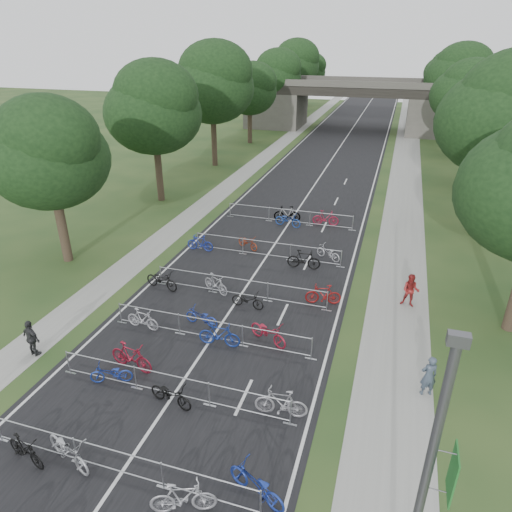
{
  "coord_description": "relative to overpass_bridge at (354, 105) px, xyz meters",
  "views": [
    {
      "loc": [
        7.01,
        -4.56,
        12.39
      ],
      "look_at": [
        0.03,
        17.79,
        1.1
      ],
      "focal_mm": 32.0,
      "sensor_mm": 36.0,
      "label": 1
    }
  ],
  "objects": [
    {
      "name": "bike_26",
      "position": [
        0.07,
        -39.64,
        -3.02
      ],
      "size": [
        2.06,
        1.01,
        1.03
      ],
      "primitive_type": "imported",
      "rotation": [
        0.0,
        0.0,
        1.4
      ],
      "color": "#1A3D93",
      "rests_on": "ground"
    },
    {
      "name": "bike_19",
      "position": [
        4.3,
        -49.41,
        -2.99
      ],
      "size": [
        1.89,
        0.9,
        1.1
      ],
      "primitive_type": "imported",
      "rotation": [
        0.0,
        0.0,
        4.93
      ],
      "color": "maroon",
      "rests_on": "ground"
    },
    {
      "name": "barrier_row_1",
      "position": [
        0.0,
        -61.4,
        -2.99
      ],
      "size": [
        9.7,
        0.08,
        1.1
      ],
      "color": "#A6A9AE",
      "rests_on": "ground"
    },
    {
      "name": "bike_6",
      "position": [
        2.46,
        -61.91,
        -2.95
      ],
      "size": [
        2.0,
        1.21,
        1.16
      ],
      "primitive_type": "imported",
      "rotation": [
        0.0,
        0.0,
        1.94
      ],
      "color": "#A5A5AD",
      "rests_on": "ground"
    },
    {
      "name": "lamppost",
      "position": [
        8.33,
        -63.0,
        0.75
      ],
      "size": [
        0.61,
        0.65,
        8.21
      ],
      "color": "#4C4C51",
      "rests_on": "ground"
    },
    {
      "name": "bike_17",
      "position": [
        -1.35,
        -49.98,
        -3.0
      ],
      "size": [
        1.8,
        1.22,
        1.06
      ],
      "primitive_type": "imported",
      "rotation": [
        0.0,
        0.0,
        1.12
      ],
      "color": "#97979E",
      "rests_on": "ground"
    },
    {
      "name": "barrier_row_3",
      "position": [
        0.0,
        -54.0,
        -2.99
      ],
      "size": [
        9.7,
        0.08,
        1.1
      ],
      "color": "#A6A9AE",
      "rests_on": "ground"
    },
    {
      "name": "sidewalk_right",
      "position": [
        8.0,
        -15.0,
        -3.53
      ],
      "size": [
        3.0,
        140.0,
        0.01
      ],
      "primitive_type": "cube",
      "color": "gray",
      "rests_on": "ground"
    },
    {
      "name": "bike_12",
      "position": [
        -3.36,
        -54.1,
        -3.02
      ],
      "size": [
        1.75,
        0.65,
        1.03
      ],
      "primitive_type": "imported",
      "rotation": [
        0.0,
        0.0,
        1.47
      ],
      "color": "#A5A5AD",
      "rests_on": "ground"
    },
    {
      "name": "tree_right_1",
      "position": [
        13.11,
        -37.07,
        4.37
      ],
      "size": [
        8.18,
        8.18,
        12.47
      ],
      "color": "#33261C",
      "rests_on": "ground"
    },
    {
      "name": "tree_left_6",
      "position": [
        -11.39,
        22.93,
        2.96
      ],
      "size": [
        6.72,
        6.72,
        10.25
      ],
      "color": "#33261C",
      "rests_on": "ground"
    },
    {
      "name": "bike_27",
      "position": [
        2.62,
        -38.64,
        -2.97
      ],
      "size": [
        1.94,
        0.74,
        1.14
      ],
      "primitive_type": "imported",
      "rotation": [
        0.0,
        0.0,
        1.68
      ],
      "color": "maroon",
      "rests_on": "ground"
    },
    {
      "name": "tree_right_5",
      "position": [
        13.11,
        10.93,
        2.41
      ],
      "size": [
        6.16,
        6.16,
        9.39
      ],
      "color": "#33261C",
      "rests_on": "ground"
    },
    {
      "name": "bike_21",
      "position": [
        -1.49,
        -44.13,
        -3.09
      ],
      "size": [
        1.78,
        1.32,
        0.89
      ],
      "primitive_type": "imported",
      "rotation": [
        0.0,
        0.0,
        1.08
      ],
      "color": "maroon",
      "rests_on": "ground"
    },
    {
      "name": "bike_16",
      "position": [
        -4.3,
        -50.46,
        -3.0
      ],
      "size": [
        2.14,
        1.1,
        1.07
      ],
      "primitive_type": "imported",
      "rotation": [
        0.0,
        0.0,
        1.37
      ],
      "color": "black",
      "rests_on": "ground"
    },
    {
      "name": "bike_20",
      "position": [
        -4.3,
        -45.32,
        -3.0
      ],
      "size": [
        1.77,
        0.51,
        1.06
      ],
      "primitive_type": "imported",
      "rotation": [
        0.0,
        0.0,
        4.71
      ],
      "color": "navy",
      "rests_on": "ground"
    },
    {
      "name": "lane_markings",
      "position": [
        0.0,
        -15.0,
        -3.53
      ],
      "size": [
        0.12,
        140.0,
        0.0
      ],
      "primitive_type": "cube",
      "color": "silver",
      "rests_on": "ground"
    },
    {
      "name": "tree_left_5",
      "position": [
        -11.39,
        10.93,
        4.58
      ],
      "size": [
        8.4,
        8.4,
        12.81
      ],
      "color": "#33261C",
      "rests_on": "ground"
    },
    {
      "name": "tree_left_1",
      "position": [
        -11.39,
        -37.07,
        3.77
      ],
      "size": [
        7.56,
        7.56,
        11.53
      ],
      "color": "#33261C",
      "rests_on": "ground"
    },
    {
      "name": "tree_right_3",
      "position": [
        13.11,
        -13.07,
        3.39
      ],
      "size": [
        7.17,
        7.17,
        10.93
      ],
      "color": "#33261C",
      "rests_on": "ground"
    },
    {
      "name": "tree_left_0",
      "position": [
        -11.39,
        -49.07,
        2.96
      ],
      "size": [
        6.72,
        6.72,
        10.25
      ],
      "color": "#33261C",
      "rests_on": "ground"
    },
    {
      "name": "bike_15",
      "position": [
        2.53,
        -53.38,
        -3.0
      ],
      "size": [
        2.15,
        1.54,
        1.08
      ],
      "primitive_type": "imported",
      "rotation": [
        0.0,
        0.0,
        1.12
      ],
      "color": "maroon",
      "rests_on": "ground"
    },
    {
      "name": "tree_right_4",
      "position": [
        13.11,
        -1.07,
        4.37
      ],
      "size": [
        8.18,
        8.18,
        12.47
      ],
      "color": "#33261C",
      "rests_on": "ground"
    },
    {
      "name": "bike_5",
      "position": [
        -1.76,
        -61.46,
        -2.98
      ],
      "size": [
        2.25,
        1.42,
        1.11
      ],
      "primitive_type": "imported",
      "rotation": [
        0.0,
        0.0,
        1.22
      ],
      "color": "#9A9CA2",
      "rests_on": "ground"
    },
    {
      "name": "bike_10",
      "position": [
        0.16,
        -58.16,
        -3.05
      ],
      "size": [
        1.94,
        1.0,
        0.97
      ],
      "primitive_type": "imported",
      "rotation": [
        0.0,
        0.0,
        1.37
      ],
      "color": "black",
      "rests_on": "ground"
    },
    {
      "name": "road",
      "position": [
        0.0,
        -15.0,
        -3.53
      ],
      "size": [
        11.0,
        140.0,
        0.01
      ],
      "primitive_type": "cube",
      "color": "black",
      "rests_on": "ground"
    },
    {
      "name": "barrier_row_5",
      "position": [
        0.0,
        -45.0,
        -2.99
      ],
      "size": [
        9.7,
        0.08,
        1.1
      ],
      "color": "#A6A9AE",
      "rests_on": "ground"
    },
    {
      "name": "overpass_bridge",
      "position": [
        0.0,
        0.0,
        0.0
      ],
      "size": [
        31.0,
        8.0,
        7.05
      ],
      "color": "#4C4944",
      "rests_on": "ground"
    },
    {
      "name": "pedestrian_c",
      "position": [
        -6.8,
        -57.25,
        -2.68
      ],
      "size": [
        1.07,
        0.64,
        1.71
      ],
      "primitive_type": "imported",
      "rotation": [
        0.0,
        0.0,
        2.91
      ],
      "color": "#27282A",
      "rests_on": "ground"
    },
    {
      "name": "tree_right_6",
      "position": [
        13.11,
        22.93,
        3.39
      ],
      "size": [
        7.17,
        7.17,
        10.93
      ],
      "color": "#33261C",
      "rests_on": "ground"
    },
    {
      "name": "bike_8",
      "position": [
        -2.65,
        -57.78,
        -3.1
      ],
      "size": [
        1.76,
        1.16,
        0.88
      ],
      "primitive_type": "imported",
      "rotation": [
        0.0,
        0.0,
        5.09
      ],
      "color": "navy",
      "rests_on": "ground"
    },
    {
      "name": "bike_25",
      "position": [
        -0.22,
        -38.71,
        -2.94
      ],
      "size": [
        2.03,
        0.84,
        1.19
      ],
      "primitive_type": "imported",
      "rotation": [
        0.0,
        0.0,
        4.86
      ],
      "color": "#A6A9AE",
      "rests_on": "ground"
    },
    {
      "name": "tree_right_2",
      "position": [
        13.11,
        -25.07,
        2.41
      ],
      "size": [
        6.16,
        6.16,
        9.39
      ],
      "color": "#33261C",
      "rests_on": "ground"
    },
    {
      "name": "bike_23",
      "position": [
        3.71,
        -44.17,
        -3.08
      ],
      "size": [
        1.81,
        1.38,
        0.91
      ],
      "primitive_type": "imported",
      "rotation": [
        0.0,
        0.0,
        4.2
      ],
      "color": "#AFAFB7",
      "rests_on": "ground"
    },
    {
      "name": "pedestrian_b",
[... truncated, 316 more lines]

